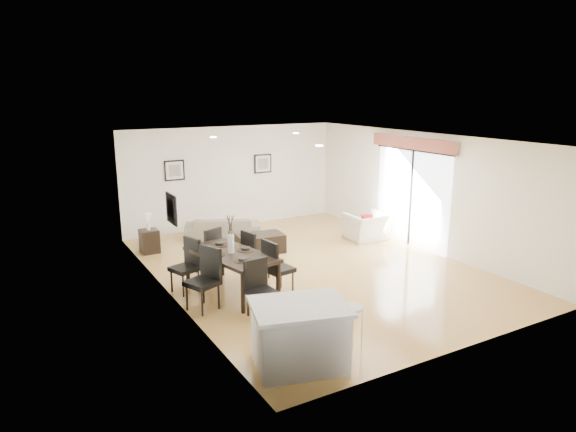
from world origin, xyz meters
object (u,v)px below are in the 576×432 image
sofa (223,228)px  dining_chair_wfar (188,262)px  armchair (367,227)px  dining_chair_foot (210,248)px  dining_chair_head (259,285)px  dining_chair_enear (275,264)px  dining_chair_efar (253,252)px  side_table (149,241)px  coffee_table (260,243)px  kitchen_island (299,335)px  dining_chair_wnear (206,275)px  bar_stool (352,313)px  dining_table (231,257)px

sofa → dining_chair_wfar: (-1.88, -2.89, 0.28)m
armchair → dining_chair_foot: 4.31m
dining_chair_head → dining_chair_enear: bearing=40.7°
dining_chair_efar → side_table: 3.01m
dining_chair_head → coffee_table: 3.43m
dining_chair_enear → dining_chair_efar: (0.00, 0.91, -0.03)m
armchair → dining_chair_enear: (-3.68, -1.99, 0.24)m
dining_chair_wfar → side_table: (-0.02, 2.64, -0.29)m
armchair → dining_chair_head: 5.08m
armchair → dining_chair_efar: 3.83m
armchair → coffee_table: (-2.78, 0.39, -0.12)m
dining_chair_enear → dining_chair_head: 0.94m
dining_chair_foot → kitchen_island: 3.98m
dining_chair_efar → kitchen_island: bearing=153.5°
dining_chair_wnear → dining_chair_efar: size_ratio=1.10×
sofa → bar_stool: 6.24m
sofa → coffee_table: bearing=125.2°
dining_chair_head → dining_chair_efar: bearing=62.4°
dining_chair_foot → coffee_table: 1.72m
dining_chair_wfar → dining_chair_efar: bearing=69.7°
dining_chair_foot → kitchen_island: size_ratio=0.65×
dining_chair_enear → bar_stool: bearing=171.5°
dining_chair_head → kitchen_island: (-0.24, -1.68, -0.09)m
dining_table → dining_chair_head: dining_chair_head is taller
dining_table → dining_chair_foot: size_ratio=2.08×
kitchen_island → coffee_table: bearing=85.1°
dining_chair_wfar → side_table: bearing=162.1°
dining_chair_foot → dining_chair_head: bearing=68.5°
side_table → bar_stool: bearing=-77.7°
dining_table → bar_stool: bearing=-90.1°
dining_chair_wnear → bar_stool: (1.27, -2.40, -0.02)m
dining_chair_wfar → bar_stool: 3.55m
armchair → dining_chair_head: bearing=33.5°
dining_table → sofa: bearing=57.4°
dining_table → dining_chair_foot: 1.15m
dining_chair_enear → dining_chair_head: dining_chair_enear is taller
bar_stool → dining_chair_enear: bearing=89.4°
armchair → kitchen_island: bearing=45.5°
armchair → dining_chair_head: dining_chair_head is taller
dining_chair_foot → side_table: 2.12m
side_table → bar_stool: (1.30, -5.95, 0.30)m
dining_chair_enear → dining_chair_efar: 0.91m
dining_chair_wnear → kitchen_island: (0.40, -2.40, -0.15)m
sofa → dining_chair_enear: dining_chair_enear is taller
dining_chair_wnear → dining_chair_foot: (0.68, 1.57, -0.06)m
sofa → dining_chair_foot: 2.55m
dining_chair_enear → sofa: bearing=-16.6°
dining_table → dining_chair_enear: size_ratio=1.94×
dining_chair_head → kitchen_island: dining_chair_head is taller
dining_table → coffee_table: size_ratio=1.89×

